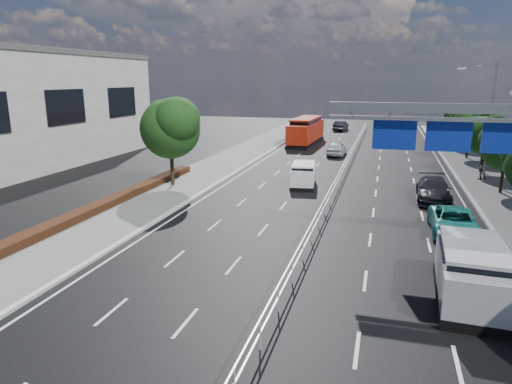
% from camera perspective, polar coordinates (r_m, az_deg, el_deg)
% --- Properties ---
extents(ground, '(160.00, 160.00, 0.00)m').
position_cam_1_polar(ground, '(15.13, 1.36, -17.51)').
color(ground, black).
rests_on(ground, ground).
extents(kerb_near, '(0.25, 140.00, 0.15)m').
position_cam_1_polar(kerb_near, '(19.14, -26.34, -11.72)').
color(kerb_near, silver).
rests_on(kerb_near, ground).
extents(median_fence, '(0.05, 85.00, 1.02)m').
position_cam_1_polar(median_fence, '(35.91, 10.43, 1.90)').
color(median_fence, silver).
rests_on(median_fence, ground).
extents(hedge_near, '(1.00, 36.00, 0.44)m').
position_cam_1_polar(hedge_near, '(25.21, -26.19, -4.91)').
color(hedge_near, black).
rests_on(hedge_near, sidewalk_near).
extents(overhead_gantry, '(10.24, 0.38, 7.45)m').
position_cam_1_polar(overhead_gantry, '(22.94, 24.86, 6.96)').
color(overhead_gantry, gray).
rests_on(overhead_gantry, ground).
extents(streetlight_far, '(2.78, 2.40, 9.00)m').
position_cam_1_polar(streetlight_far, '(39.28, 26.87, 8.58)').
color(streetlight_far, gray).
rests_on(streetlight_far, ground).
extents(near_tree_back, '(4.84, 4.51, 6.69)m').
position_cam_1_polar(near_tree_back, '(34.18, -10.60, 8.23)').
color(near_tree_back, black).
rests_on(near_tree_back, ground).
extents(far_tree_e, '(3.63, 3.38, 5.13)m').
position_cam_1_polar(far_tree_e, '(35.67, 28.91, 5.26)').
color(far_tree_e, black).
rests_on(far_tree_e, ground).
extents(far_tree_f, '(3.52, 3.28, 5.02)m').
position_cam_1_polar(far_tree_f, '(42.97, 26.77, 6.62)').
color(far_tree_f, black).
rests_on(far_tree_f, ground).
extents(far_tree_g, '(3.96, 3.69, 5.45)m').
position_cam_1_polar(far_tree_g, '(50.30, 25.29, 7.94)').
color(far_tree_g, black).
rests_on(far_tree_g, ground).
extents(far_tree_h, '(3.41, 3.18, 4.91)m').
position_cam_1_polar(far_tree_h, '(57.72, 24.11, 8.35)').
color(far_tree_h, black).
rests_on(far_tree_h, ground).
extents(white_minivan, '(2.19, 4.17, 1.74)m').
position_cam_1_polar(white_minivan, '(34.57, 5.93, 2.15)').
color(white_minivan, black).
rests_on(white_minivan, ground).
extents(red_bus, '(3.04, 10.94, 3.24)m').
position_cam_1_polar(red_bus, '(57.36, 6.27, 7.69)').
color(red_bus, black).
rests_on(red_bus, ground).
extents(near_car_silver, '(1.89, 4.38, 1.47)m').
position_cam_1_polar(near_car_silver, '(49.13, 10.05, 5.39)').
color(near_car_silver, '#BBBDC3').
rests_on(near_car_silver, ground).
extents(near_car_dark, '(2.12, 4.70, 1.50)m').
position_cam_1_polar(near_car_dark, '(73.00, 10.55, 8.14)').
color(near_car_dark, black).
rests_on(near_car_dark, ground).
extents(silver_minivan, '(2.45, 5.29, 2.16)m').
position_cam_1_polar(silver_minivan, '(18.49, 25.25, -9.14)').
color(silver_minivan, black).
rests_on(silver_minivan, ground).
extents(parked_car_teal, '(2.28, 4.87, 1.35)m').
position_cam_1_polar(parked_car_teal, '(25.81, 23.50, -3.47)').
color(parked_car_teal, '#1B7975').
rests_on(parked_car_teal, ground).
extents(parked_car_dark, '(2.21, 5.17, 1.49)m').
position_cam_1_polar(parked_car_dark, '(32.47, 21.30, 0.28)').
color(parked_car_dark, black).
rests_on(parked_car_dark, ground).
extents(pedestrian_b, '(0.82, 0.65, 1.67)m').
position_cam_1_polar(pedestrian_b, '(40.22, 26.40, 2.60)').
color(pedestrian_b, gray).
rests_on(pedestrian_b, sidewalk_far).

